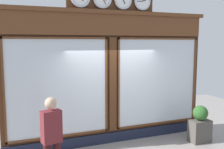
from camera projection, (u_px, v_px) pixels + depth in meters
The scene contains 4 objects.
shop_facade at pixel (110, 76), 6.96m from camera, with size 5.68×0.42×4.12m.
pedestrian at pixel (52, 137), 4.89m from camera, with size 0.40×0.29×1.69m.
planter_box at pixel (200, 131), 7.05m from camera, with size 0.56×0.36×0.61m, color #4C4742.
planter_shrub at pixel (200, 113), 6.99m from camera, with size 0.40×0.40×0.40m, color #285623.
Camera 1 is at (2.53, 6.30, 2.70)m, focal length 41.55 mm.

